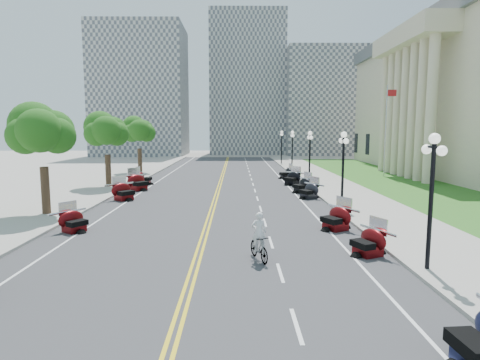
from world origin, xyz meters
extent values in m
plane|color=gray|center=(0.00, 0.00, 0.00)|extent=(160.00, 160.00, 0.00)
cube|color=#333335|center=(0.00, 10.00, 0.00)|extent=(16.00, 90.00, 0.01)
cube|color=yellow|center=(-0.12, 10.00, 0.01)|extent=(0.12, 90.00, 0.00)
cube|color=yellow|center=(0.12, 10.00, 0.01)|extent=(0.12, 90.00, 0.00)
cube|color=white|center=(6.40, 10.00, 0.01)|extent=(0.12, 90.00, 0.00)
cube|color=white|center=(-6.40, 10.00, 0.01)|extent=(0.12, 90.00, 0.00)
cube|color=white|center=(3.20, -12.00, 0.01)|extent=(0.12, 2.00, 0.00)
cube|color=white|center=(3.20, -8.00, 0.01)|extent=(0.12, 2.00, 0.00)
cube|color=white|center=(3.20, -4.00, 0.01)|extent=(0.12, 2.00, 0.00)
cube|color=white|center=(3.20, 0.00, 0.01)|extent=(0.12, 2.00, 0.00)
cube|color=white|center=(3.20, 4.00, 0.01)|extent=(0.12, 2.00, 0.00)
cube|color=white|center=(3.20, 8.00, 0.01)|extent=(0.12, 2.00, 0.00)
cube|color=white|center=(3.20, 12.00, 0.01)|extent=(0.12, 2.00, 0.00)
cube|color=white|center=(3.20, 16.00, 0.01)|extent=(0.12, 2.00, 0.00)
cube|color=white|center=(3.20, 20.00, 0.01)|extent=(0.12, 2.00, 0.00)
cube|color=white|center=(3.20, 24.00, 0.01)|extent=(0.12, 2.00, 0.00)
cube|color=white|center=(3.20, 28.00, 0.01)|extent=(0.12, 2.00, 0.00)
cube|color=white|center=(3.20, 32.00, 0.01)|extent=(0.12, 2.00, 0.00)
cube|color=white|center=(3.20, 36.00, 0.01)|extent=(0.12, 2.00, 0.00)
cube|color=white|center=(3.20, 40.00, 0.01)|extent=(0.12, 2.00, 0.00)
cube|color=white|center=(3.20, 44.00, 0.01)|extent=(0.12, 2.00, 0.00)
cube|color=white|center=(3.20, 48.00, 0.01)|extent=(0.12, 2.00, 0.00)
cube|color=white|center=(3.20, 52.00, 0.01)|extent=(0.12, 2.00, 0.00)
cube|color=#9E9991|center=(10.50, 10.00, 0.07)|extent=(5.00, 90.00, 0.15)
cube|color=#9E9991|center=(-10.50, 10.00, 0.07)|extent=(5.00, 90.00, 0.15)
cube|color=#356023|center=(17.50, 18.00, 0.05)|extent=(9.00, 60.00, 0.10)
cube|color=gray|center=(-18.00, 62.00, 13.00)|extent=(18.00, 14.00, 26.00)
cube|color=gray|center=(4.00, 68.00, 15.00)|extent=(16.00, 12.00, 30.00)
cube|color=gray|center=(22.00, 65.00, 11.00)|extent=(20.00, 14.00, 22.00)
imported|color=#A51414|center=(2.49, -6.59, 0.54)|extent=(1.06, 1.85, 1.07)
imported|color=silver|center=(2.49, -6.59, 1.89)|extent=(0.60, 0.39, 1.64)
camera|label=1|loc=(1.59, -22.14, 5.21)|focal=30.00mm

